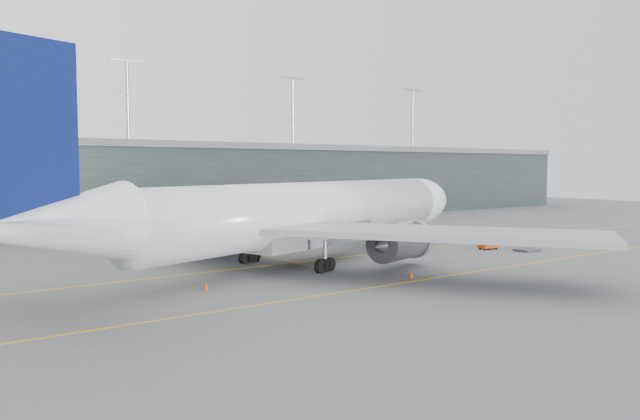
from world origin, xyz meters
TOP-DOWN VIEW (x-y plane):
  - ground at (0.00, 0.00)m, footprint 320.00×320.00m
  - taxiline_a at (0.00, -4.00)m, footprint 160.00×0.25m
  - taxiline_b at (0.00, -20.00)m, footprint 160.00×0.25m
  - taxiline_lead_main at (5.00, 20.00)m, footprint 0.25×60.00m
  - terminal at (-0.00, 58.00)m, footprint 240.00×36.00m
  - main_aircraft at (6.11, -5.03)m, footprint 68.14×62.74m
  - jet_bridge at (22.92, 25.45)m, footprint 10.49×45.83m
  - gse_cart at (31.59, -9.60)m, footprint 2.51×1.80m
  - baggage_dolly at (33.98, -13.81)m, footprint 2.90×2.35m
  - uld_a at (-5.54, 10.52)m, footprint 2.64×2.29m
  - uld_b at (-3.22, 11.68)m, footprint 2.51×2.29m
  - uld_c at (1.13, 10.23)m, footprint 2.58×2.22m
  - cone_nose at (35.29, -7.77)m, footprint 0.44×0.44m
  - cone_wing_stbd at (8.97, -18.42)m, footprint 0.41×0.41m
  - cone_wing_port at (8.50, 10.17)m, footprint 0.45×0.45m
  - cone_tail at (-9.78, -12.38)m, footprint 0.48×0.48m

SIDE VIEW (x-z plane):
  - ground at x=0.00m, z-range 0.00..0.00m
  - taxiline_a at x=0.00m, z-range 0.00..0.02m
  - taxiline_b at x=0.00m, z-range 0.00..0.02m
  - taxiline_lead_main at x=5.00m, z-range 0.00..0.02m
  - baggage_dolly at x=33.98m, z-range 0.03..0.31m
  - cone_wing_stbd at x=8.97m, z-range 0.00..0.65m
  - cone_nose at x=35.29m, z-range 0.00..0.71m
  - cone_wing_port at x=8.50m, z-range 0.00..0.71m
  - cone_tail at x=-9.78m, z-range 0.00..0.76m
  - gse_cart at x=31.59m, z-range 0.09..1.67m
  - uld_b at x=-3.22m, z-range 0.05..1.91m
  - uld_c at x=1.13m, z-range 0.05..2.11m
  - uld_a at x=-5.54m, z-range 0.05..2.14m
  - jet_bridge at x=22.92m, z-range 1.74..8.74m
  - main_aircraft at x=6.11m, z-range -4.29..15.27m
  - terminal at x=0.00m, z-range -6.88..22.12m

